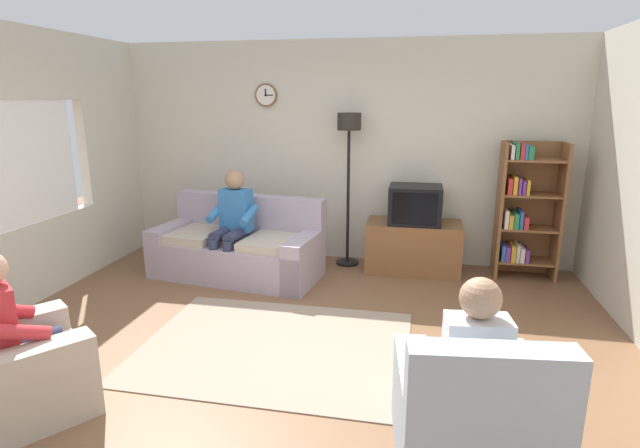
% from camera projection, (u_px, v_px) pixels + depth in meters
% --- Properties ---
extents(ground_plane, '(12.00, 12.00, 0.00)m').
position_uv_depth(ground_plane, '(292.00, 355.00, 4.02)').
color(ground_plane, brown).
extents(back_wall_assembly, '(6.20, 0.17, 2.70)m').
position_uv_depth(back_wall_assembly, '(344.00, 153.00, 6.21)').
color(back_wall_assembly, beige).
rests_on(back_wall_assembly, ground_plane).
extents(couch, '(2.00, 1.13, 0.90)m').
position_uv_depth(couch, '(238.00, 249.00, 5.76)').
color(couch, '#A899A8').
rests_on(couch, ground_plane).
extents(tv_stand, '(1.10, 0.56, 0.60)m').
position_uv_depth(tv_stand, '(413.00, 247.00, 5.91)').
color(tv_stand, brown).
rests_on(tv_stand, ground_plane).
extents(tv, '(0.60, 0.49, 0.44)m').
position_uv_depth(tv, '(415.00, 205.00, 5.76)').
color(tv, black).
rests_on(tv, tv_stand).
extents(bookshelf, '(0.68, 0.36, 1.55)m').
position_uv_depth(bookshelf, '(524.00, 210.00, 5.62)').
color(bookshelf, brown).
rests_on(bookshelf, ground_plane).
extents(floor_lamp, '(0.28, 0.28, 1.85)m').
position_uv_depth(floor_lamp, '(349.00, 147.00, 5.87)').
color(floor_lamp, black).
rests_on(floor_lamp, ground_plane).
extents(armchair_near_window, '(1.17, 1.18, 0.90)m').
position_uv_depth(armchair_near_window, '(5.00, 375.00, 3.19)').
color(armchair_near_window, '#BCAD99').
rests_on(armchair_near_window, ground_plane).
extents(armchair_near_bookshelf, '(0.90, 0.97, 0.90)m').
position_uv_depth(armchair_near_bookshelf, '(470.00, 419.00, 2.75)').
color(armchair_near_bookshelf, '#9EADBC').
rests_on(armchair_near_bookshelf, ground_plane).
extents(area_rug, '(2.20, 1.70, 0.01)m').
position_uv_depth(area_rug, '(276.00, 346.00, 4.15)').
color(area_rug, gray).
rests_on(area_rug, ground_plane).
extents(person_on_couch, '(0.55, 0.57, 1.24)m').
position_uv_depth(person_on_couch, '(232.00, 219.00, 5.56)').
color(person_on_couch, '#3372B2').
rests_on(person_on_couch, ground_plane).
extents(person_in_left_armchair, '(0.62, 0.64, 1.12)m').
position_uv_depth(person_in_left_armchair, '(14.00, 326.00, 3.17)').
color(person_in_left_armchair, red).
rests_on(person_in_left_armchair, ground_plane).
extents(person_in_right_armchair, '(0.54, 0.57, 1.12)m').
position_uv_depth(person_in_right_armchair, '(471.00, 360.00, 2.76)').
color(person_in_right_armchair, silver).
rests_on(person_in_right_armchair, ground_plane).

